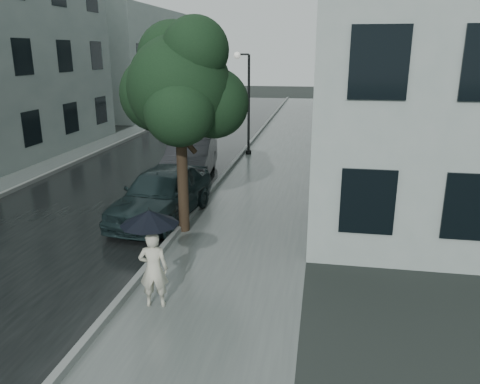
% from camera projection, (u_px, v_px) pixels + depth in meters
% --- Properties ---
extents(ground, '(120.00, 120.00, 0.00)m').
position_uv_depth(ground, '(210.00, 285.00, 10.06)').
color(ground, black).
rests_on(ground, ground).
extents(sidewalk, '(3.50, 60.00, 0.01)m').
position_uv_depth(sidewalk, '(277.00, 161.00, 21.33)').
color(sidewalk, slate).
rests_on(sidewalk, ground).
extents(kerb_near, '(0.15, 60.00, 0.15)m').
position_uv_depth(kerb_near, '(238.00, 158.00, 21.61)').
color(kerb_near, slate).
rests_on(kerb_near, ground).
extents(asphalt_road, '(6.85, 60.00, 0.00)m').
position_uv_depth(asphalt_road, '(165.00, 157.00, 22.22)').
color(asphalt_road, black).
rests_on(asphalt_road, ground).
extents(kerb_far, '(0.15, 60.00, 0.15)m').
position_uv_depth(kerb_far, '(96.00, 153.00, 22.78)').
color(kerb_far, slate).
rests_on(kerb_far, ground).
extents(sidewalk_far, '(1.70, 60.00, 0.01)m').
position_uv_depth(sidewalk_far, '(79.00, 154.00, 22.96)').
color(sidewalk_far, '#4C5451').
rests_on(sidewalk_far, ground).
extents(building_near, '(7.02, 36.00, 9.00)m').
position_uv_depth(building_near, '(385.00, 57.00, 26.23)').
color(building_near, '#95A29E').
rests_on(building_near, ground).
extents(building_far_b, '(7.02, 18.00, 8.00)m').
position_uv_depth(building_far_b, '(134.00, 61.00, 39.48)').
color(building_far_b, '#95A29E').
rests_on(building_far_b, ground).
extents(pedestrian, '(0.63, 0.47, 1.55)m').
position_uv_depth(pedestrian, '(154.00, 269.00, 9.03)').
color(pedestrian, beige).
rests_on(pedestrian, sidewalk).
extents(umbrella, '(1.19, 1.19, 1.10)m').
position_uv_depth(umbrella, '(149.00, 217.00, 8.76)').
color(umbrella, black).
rests_on(umbrella, ground).
extents(street_tree, '(3.51, 3.19, 5.69)m').
position_uv_depth(street_tree, '(180.00, 86.00, 12.08)').
color(street_tree, '#332619').
rests_on(street_tree, ground).
extents(lamp_post, '(0.84, 0.41, 4.80)m').
position_uv_depth(lamp_post, '(245.00, 97.00, 22.06)').
color(lamp_post, black).
rests_on(lamp_post, ground).
extents(car_near, '(2.31, 4.77, 1.57)m').
position_uv_depth(car_near, '(162.00, 193.00, 13.88)').
color(car_near, '#19292B').
rests_on(car_near, ground).
extents(car_far, '(2.19, 4.88, 1.55)m').
position_uv_depth(car_far, '(190.00, 158.00, 18.49)').
color(car_far, black).
rests_on(car_far, ground).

